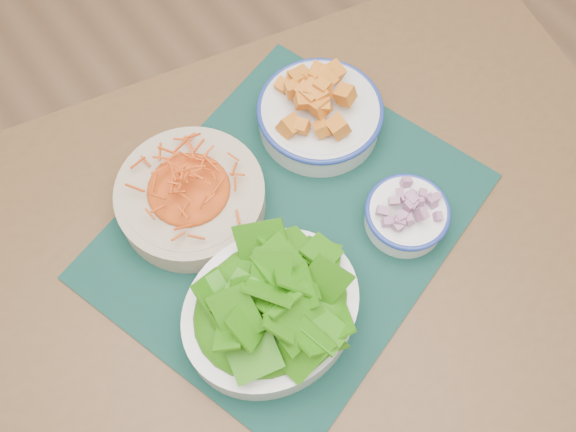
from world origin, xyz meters
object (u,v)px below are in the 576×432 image
Objects in this scene: carrot_bowl at (190,194)px; squash_bowl at (320,110)px; table at (270,305)px; onion_bowl at (407,214)px; lettuce_bowl at (271,306)px; placemat at (288,225)px.

carrot_bowl is 0.24m from squash_bowl.
onion_bowl is (0.22, -0.04, 0.13)m from table.
lettuce_bowl is at bearing -108.73° from table.
placemat is 0.19m from squash_bowl.
placemat reaches higher than table.
onion_bowl is (0.25, 0.01, -0.03)m from lettuce_bowl.
carrot_bowl is (-0.02, 0.17, 0.13)m from table.
placemat is 3.65× the size of onion_bowl.
onion_bowl is at bearing 2.12° from table.
lettuce_bowl is at bearing -152.55° from placemat.
carrot_bowl reaches higher than placemat.
table is 0.16m from lettuce_bowl.
placemat is 0.15m from carrot_bowl.
onion_bowl is at bearing -1.49° from lettuce_bowl.
carrot_bowl reaches higher than onion_bowl.
placemat is at bearing -48.03° from carrot_bowl.
carrot_bowl is 0.22m from lettuce_bowl.
lettuce_bowl is (-0.25, -0.22, 0.01)m from squash_bowl.
carrot_bowl reaches higher than table.
placemat is 2.04× the size of lettuce_bowl.
carrot_bowl is 1.15× the size of squash_bowl.
carrot_bowl is 0.32m from onion_bowl.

